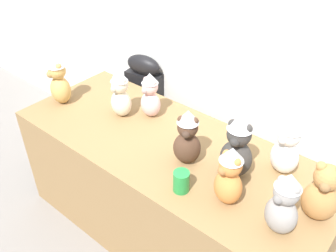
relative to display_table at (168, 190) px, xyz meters
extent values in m
cube|color=white|center=(0.00, 0.63, 0.92)|extent=(7.00, 0.08, 2.60)
cube|color=olive|center=(0.00, 0.00, 0.00)|extent=(1.91, 0.76, 0.75)
cube|color=black|center=(-0.66, 0.51, 0.01)|extent=(0.29, 0.16, 0.78)
ellipsoid|color=black|center=(-0.66, 0.51, 0.47)|extent=(0.29, 0.16, 0.15)
ellipsoid|color=#4C3323|center=(0.17, -0.05, 0.47)|extent=(0.19, 0.18, 0.18)
sphere|color=#4C3323|center=(0.17, -0.05, 0.60)|extent=(0.11, 0.11, 0.11)
sphere|color=#4C3323|center=(0.14, -0.07, 0.64)|extent=(0.04, 0.04, 0.04)
sphere|color=#4C3323|center=(0.20, -0.04, 0.64)|extent=(0.04, 0.04, 0.04)
sphere|color=#412E23|center=(0.19, -0.09, 0.59)|extent=(0.04, 0.04, 0.04)
cone|color=silver|center=(0.17, -0.05, 0.66)|extent=(0.11, 0.11, 0.07)
ellipsoid|color=#B27A42|center=(0.84, 0.01, 0.47)|extent=(0.18, 0.16, 0.19)
sphere|color=#B27A42|center=(0.84, 0.01, 0.61)|extent=(0.11, 0.11, 0.11)
sphere|color=#B27A42|center=(0.81, 0.01, 0.66)|extent=(0.04, 0.04, 0.04)
sphere|color=olive|center=(0.85, -0.03, 0.60)|extent=(0.05, 0.05, 0.05)
ellipsoid|color=#D17F3D|center=(0.49, -0.16, 0.46)|extent=(0.17, 0.16, 0.17)
sphere|color=#D17F3D|center=(0.49, -0.16, 0.59)|extent=(0.10, 0.10, 0.10)
sphere|color=#D17F3D|center=(0.46, -0.15, 0.64)|extent=(0.04, 0.04, 0.04)
sphere|color=#D17F3D|center=(0.52, -0.17, 0.64)|extent=(0.04, 0.04, 0.04)
sphere|color=#A06536|center=(0.47, -0.20, 0.58)|extent=(0.04, 0.04, 0.04)
cone|color=silver|center=(0.49, -0.16, 0.66)|extent=(0.11, 0.11, 0.07)
ellipsoid|color=#383533|center=(0.42, 0.02, 0.48)|extent=(0.18, 0.16, 0.20)
sphere|color=#383533|center=(0.42, 0.02, 0.63)|extent=(0.12, 0.12, 0.12)
sphere|color=#383533|center=(0.38, 0.02, 0.67)|extent=(0.04, 0.04, 0.04)
sphere|color=#383533|center=(0.45, 0.03, 0.67)|extent=(0.04, 0.04, 0.04)
sphere|color=#32302E|center=(0.42, -0.03, 0.61)|extent=(0.05, 0.05, 0.05)
cone|color=silver|center=(0.42, 0.02, 0.70)|extent=(0.13, 0.13, 0.08)
ellipsoid|color=beige|center=(-0.41, 0.04, 0.46)|extent=(0.15, 0.13, 0.17)
sphere|color=beige|center=(-0.41, 0.04, 0.59)|extent=(0.10, 0.10, 0.10)
sphere|color=beige|center=(-0.44, 0.04, 0.63)|extent=(0.04, 0.04, 0.04)
sphere|color=beige|center=(-0.38, 0.04, 0.63)|extent=(0.04, 0.04, 0.04)
sphere|color=#ABA08A|center=(-0.41, 0.00, 0.58)|extent=(0.04, 0.04, 0.04)
cone|color=silver|center=(-0.41, 0.04, 0.65)|extent=(0.11, 0.11, 0.07)
ellipsoid|color=tan|center=(-0.83, -0.10, 0.47)|extent=(0.17, 0.16, 0.19)
sphere|color=tan|center=(-0.83, -0.10, 0.61)|extent=(0.11, 0.11, 0.11)
sphere|color=tan|center=(-0.86, -0.10, 0.65)|extent=(0.04, 0.04, 0.04)
sphere|color=tan|center=(-0.79, -0.11, 0.65)|extent=(0.04, 0.04, 0.04)
sphere|color=olive|center=(-0.84, -0.15, 0.60)|extent=(0.05, 0.05, 0.05)
cone|color=silver|center=(-0.83, -0.10, 0.67)|extent=(0.12, 0.12, 0.07)
ellipsoid|color=white|center=(0.59, 0.20, 0.47)|extent=(0.18, 0.16, 0.18)
sphere|color=white|center=(0.59, 0.20, 0.60)|extent=(0.11, 0.11, 0.11)
sphere|color=white|center=(0.56, 0.21, 0.64)|extent=(0.04, 0.04, 0.04)
sphere|color=white|center=(0.63, 0.19, 0.64)|extent=(0.04, 0.04, 0.04)
sphere|color=#B4B3AF|center=(0.58, 0.15, 0.59)|extent=(0.05, 0.05, 0.05)
cone|color=silver|center=(0.59, 0.20, 0.67)|extent=(0.11, 0.11, 0.07)
ellipsoid|color=beige|center=(-0.27, 0.15, 0.46)|extent=(0.14, 0.12, 0.16)
sphere|color=beige|center=(-0.27, 0.15, 0.58)|extent=(0.10, 0.10, 0.10)
sphere|color=beige|center=(-0.30, 0.16, 0.62)|extent=(0.04, 0.04, 0.04)
sphere|color=beige|center=(-0.24, 0.15, 0.62)|extent=(0.04, 0.04, 0.04)
sphere|color=#A88783|center=(-0.27, 0.11, 0.57)|extent=(0.04, 0.04, 0.04)
cone|color=silver|center=(-0.27, 0.15, 0.64)|extent=(0.10, 0.10, 0.06)
ellipsoid|color=gray|center=(0.75, -0.16, 0.47)|extent=(0.17, 0.16, 0.18)
sphere|color=gray|center=(0.75, -0.16, 0.60)|extent=(0.11, 0.11, 0.11)
sphere|color=gray|center=(0.72, -0.15, 0.64)|extent=(0.04, 0.04, 0.04)
sphere|color=gray|center=(0.78, -0.17, 0.64)|extent=(0.04, 0.04, 0.04)
sphere|color=slate|center=(0.73, -0.20, 0.59)|extent=(0.04, 0.04, 0.04)
cone|color=silver|center=(0.75, -0.16, 0.66)|extent=(0.11, 0.11, 0.07)
cylinder|color=#238C3D|center=(0.28, -0.24, 0.43)|extent=(0.08, 0.08, 0.11)
camera|label=1|loc=(1.04, -1.25, 1.65)|focal=38.85mm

